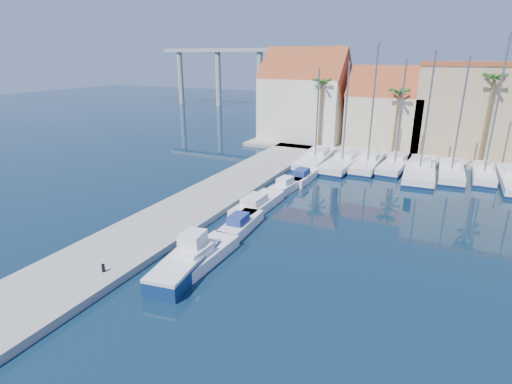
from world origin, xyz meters
TOP-DOWN VIEW (x-y plane):
  - ground at (0.00, 0.00)m, footprint 260.00×260.00m
  - quay_west at (-9.00, 13.50)m, footprint 6.00×77.00m
  - shore_north at (10.00, 48.00)m, footprint 54.00×16.00m
  - bollard at (-7.30, 3.37)m, footprint 0.20×0.20m
  - fishing_boat at (-3.38, 6.21)m, footprint 2.93×6.47m
  - motorboat_west_0 at (-3.16, 7.48)m, footprint 2.17×6.46m
  - motorboat_west_1 at (-3.24, 13.20)m, footprint 1.90×5.24m
  - motorboat_west_2 at (-3.98, 17.68)m, footprint 2.30×6.75m
  - motorboat_west_3 at (-3.60, 23.74)m, footprint 2.11×5.18m
  - motorboat_west_4 at (-3.20, 27.34)m, footprint 1.91×5.65m
  - sailboat_0 at (-4.25, 35.47)m, footprint 3.46×11.40m
  - sailboat_1 at (-0.73, 35.27)m, footprint 3.58×11.41m
  - sailboat_2 at (2.06, 35.90)m, footprint 2.66×9.84m
  - sailboat_3 at (5.08, 36.70)m, footprint 3.30×9.61m
  - sailboat_4 at (7.86, 35.42)m, footprint 3.67×12.09m
  - sailboat_5 at (11.04, 36.18)m, footprint 2.81×9.77m
  - sailboat_6 at (14.23, 36.58)m, footprint 2.31×8.30m
  - building_0 at (-10.00, 47.00)m, footprint 12.30×9.00m
  - building_1 at (2.00, 47.00)m, footprint 10.30×8.00m
  - building_2 at (13.00, 48.00)m, footprint 14.20×10.20m
  - palm_0 at (-6.00, 42.00)m, footprint 2.60×2.60m
  - palm_1 at (4.00, 42.00)m, footprint 2.60×2.60m
  - palm_2 at (14.00, 42.00)m, footprint 2.60×2.60m
  - viaduct at (-39.07, 82.00)m, footprint 48.00×2.20m

SIDE VIEW (x-z plane):
  - ground at x=0.00m, z-range 0.00..0.00m
  - quay_west at x=-9.00m, z-range 0.00..0.50m
  - shore_north at x=10.00m, z-range 0.00..0.50m
  - motorboat_west_3 at x=-3.60m, z-range -0.19..1.21m
  - motorboat_west_0 at x=-3.16m, z-range -0.19..1.21m
  - motorboat_west_1 at x=-3.24m, z-range -0.19..1.21m
  - motorboat_west_2 at x=-3.98m, z-range -0.19..1.21m
  - motorboat_west_4 at x=-3.20m, z-range -0.19..1.21m
  - sailboat_0 at x=-4.25m, z-range -5.09..6.20m
  - sailboat_1 at x=-0.73m, z-range -5.51..6.64m
  - sailboat_4 at x=7.86m, z-range -6.04..7.17m
  - sailboat_5 at x=11.04m, z-range -5.75..6.94m
  - sailboat_3 at x=5.08m, z-range -5.62..6.80m
  - sailboat_2 at x=2.06m, z-range -6.42..7.64m
  - sailboat_6 at x=14.23m, z-range -6.74..8.07m
  - fishing_boat at x=-3.38m, z-range -0.37..1.82m
  - bollard at x=-7.30m, z-range 0.50..0.99m
  - building_1 at x=2.00m, z-range -0.20..10.80m
  - building_2 at x=13.00m, z-range 0.51..12.01m
  - building_0 at x=-10.00m, z-range -0.23..13.27m
  - palm_1 at x=4.00m, z-range 3.56..12.71m
  - palm_0 at x=-6.00m, z-range 4.00..14.15m
  - palm_2 at x=14.00m, z-range 4.44..15.59m
  - viaduct at x=-39.07m, z-range 3.02..17.47m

